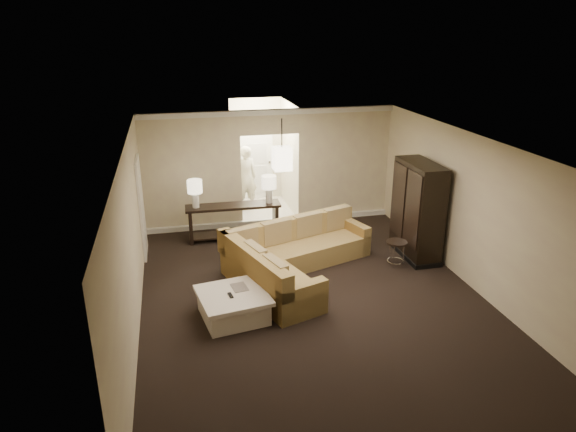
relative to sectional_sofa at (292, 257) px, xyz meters
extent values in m
plane|color=black|center=(0.15, -1.15, -0.37)|extent=(8.00, 8.00, 0.00)
cube|color=#C0AC91|center=(0.15, 2.85, 1.03)|extent=(6.00, 0.04, 2.80)
cube|color=#C0AC91|center=(0.15, -5.15, 1.03)|extent=(6.00, 0.04, 2.80)
cube|color=#C0AC91|center=(-2.85, -1.15, 1.03)|extent=(0.04, 8.00, 2.80)
cube|color=#C0AC91|center=(3.15, -1.15, 1.03)|extent=(0.04, 8.00, 2.80)
cube|color=white|center=(0.15, -1.15, 2.43)|extent=(6.00, 8.00, 0.02)
cube|color=silver|center=(0.15, 2.80, 2.36)|extent=(6.00, 0.10, 0.12)
cube|color=silver|center=(0.15, 2.80, -0.31)|extent=(6.00, 0.10, 0.12)
cube|color=white|center=(-2.82, 1.65, 0.68)|extent=(0.05, 0.90, 2.10)
cube|color=beige|center=(0.15, 3.85, -0.37)|extent=(1.40, 2.00, 0.01)
cube|color=beige|center=(-0.55, 3.85, 1.03)|extent=(0.04, 2.00, 2.80)
cube|color=beige|center=(0.85, 3.85, 1.03)|extent=(0.04, 2.00, 2.80)
cube|color=beige|center=(0.15, 4.85, 1.03)|extent=(1.40, 0.04, 2.80)
cube|color=white|center=(0.15, 4.82, 0.68)|extent=(0.90, 0.05, 2.10)
cube|color=brown|center=(0.24, 0.43, -0.15)|extent=(3.19, 1.85, 0.43)
cube|color=brown|center=(-0.40, -1.02, -0.15)|extent=(1.32, 1.64, 0.43)
cube|color=brown|center=(0.13, 0.75, 0.30)|extent=(2.98, 1.21, 0.47)
cube|color=brown|center=(-0.88, -0.65, 0.30)|extent=(1.01, 2.40, 0.47)
cube|color=brown|center=(1.59, 0.89, -0.05)|extent=(0.49, 0.93, 0.63)
cube|color=brown|center=(-0.20, -1.60, -0.05)|extent=(0.93, 0.49, 0.63)
cube|color=olive|center=(-0.91, 0.34, 0.32)|extent=(0.65, 0.36, 0.47)
cube|color=olive|center=(-0.19, 0.59, 0.32)|extent=(0.65, 0.36, 0.47)
cube|color=olive|center=(0.54, 0.83, 0.32)|extent=(0.65, 0.36, 0.47)
cube|color=olive|center=(1.26, 1.08, 0.32)|extent=(0.65, 0.36, 0.47)
cube|color=olive|center=(-0.80, -0.51, 0.32)|extent=(0.35, 0.63, 0.47)
cube|color=olive|center=(-0.57, -1.19, 0.32)|extent=(0.35, 0.63, 0.47)
cube|color=white|center=(-1.32, -1.31, -0.18)|extent=(1.14, 1.14, 0.37)
cube|color=white|center=(-1.32, -1.31, 0.04)|extent=(1.27, 1.27, 0.07)
cube|color=black|center=(-1.36, -1.37, 0.09)|extent=(0.08, 0.18, 0.02)
cube|color=beige|center=(-1.18, -1.12, 0.08)|extent=(0.29, 0.37, 0.01)
cube|color=black|center=(-0.87, 2.05, 0.43)|extent=(2.13, 0.54, 0.06)
cube|color=black|center=(-1.83, 2.08, 0.02)|extent=(0.09, 0.44, 0.77)
cube|color=black|center=(0.10, 2.03, 0.02)|extent=(0.09, 0.44, 0.77)
cube|color=black|center=(-0.87, 2.05, -0.25)|extent=(2.04, 0.49, 0.04)
cube|color=black|center=(2.75, 0.31, 0.64)|extent=(0.56, 1.35, 2.02)
cube|color=black|center=(2.46, -0.03, 0.79)|extent=(0.03, 0.60, 1.54)
cube|color=black|center=(2.46, 0.65, 0.79)|extent=(0.03, 0.60, 1.54)
cube|color=black|center=(2.75, 0.31, -0.32)|extent=(0.60, 1.40, 0.10)
cylinder|color=black|center=(2.16, -0.07, 0.14)|extent=(0.42, 0.42, 0.04)
torus|color=silver|center=(2.16, -0.07, -0.27)|extent=(0.35, 0.35, 0.02)
cylinder|color=silver|center=(2.32, -0.10, -0.12)|extent=(0.02, 0.02, 0.49)
cylinder|color=silver|center=(2.10, 0.08, -0.12)|extent=(0.02, 0.02, 0.49)
cylinder|color=silver|center=(2.05, -0.20, -0.12)|extent=(0.02, 0.02, 0.49)
cylinder|color=silver|center=(-1.69, 2.07, 0.62)|extent=(0.15, 0.15, 0.34)
cylinder|color=#F8E6BA|center=(-1.69, 2.07, 0.94)|extent=(0.33, 0.33, 0.29)
cylinder|color=silver|center=(-0.05, 2.03, 0.62)|extent=(0.15, 0.15, 0.34)
cylinder|color=#F8E6BA|center=(-0.05, 2.03, 0.94)|extent=(0.33, 0.33, 0.29)
cylinder|color=black|center=(0.15, 1.55, 2.13)|extent=(0.02, 0.02, 0.60)
cube|color=#FFEEC6|center=(0.15, 1.55, 1.58)|extent=(0.38, 0.38, 0.48)
imported|color=beige|center=(-0.30, 3.97, 0.59)|extent=(0.76, 0.57, 1.90)
camera|label=1|loc=(-2.12, -8.81, 4.24)|focal=32.00mm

